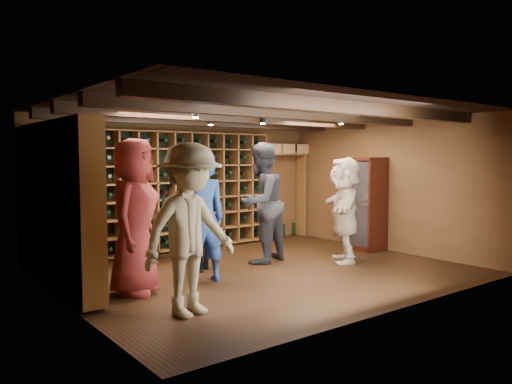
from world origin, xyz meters
TOP-DOWN VIEW (x-y plane):
  - ground at (0.00, 0.00)m, footprint 6.00×6.00m
  - room_shell at (0.00, 0.05)m, footprint 6.00×6.00m
  - wine_rack_back at (-0.52, 2.33)m, footprint 4.65×0.30m
  - wine_rack_left at (-2.83, 0.82)m, footprint 0.30×2.65m
  - crate_shelf at (2.41, 2.32)m, footprint 1.20×0.32m
  - display_cabinet at (2.71, 0.20)m, footprint 0.55×0.50m
  - man_blue_shirt at (-1.08, 0.03)m, footprint 0.75×0.58m
  - man_grey_suit at (0.38, 0.55)m, footprint 1.17×1.03m
  - guest_red_floral at (-2.12, 0.02)m, footprint 1.15×1.16m
  - guest_woman_black at (-0.74, 0.64)m, footprint 0.98×0.88m
  - guest_khaki at (-1.99, -1.20)m, footprint 1.37×0.95m
  - guest_beige at (1.56, -0.25)m, footprint 1.48×1.60m
  - tasting_table at (-1.12, 1.59)m, footprint 1.10×0.63m

SIDE VIEW (x-z plane):
  - ground at x=0.00m, z-range 0.00..0.00m
  - tasting_table at x=-1.12m, z-range 0.17..1.25m
  - guest_woman_black at x=-0.74m, z-range 0.00..1.59m
  - display_cabinet at x=2.71m, z-range -0.02..1.73m
  - guest_beige at x=1.56m, z-range 0.00..1.79m
  - man_blue_shirt at x=-1.08m, z-range 0.00..1.84m
  - guest_khaki at x=-1.99m, z-range 0.00..1.94m
  - guest_red_floral at x=-2.12m, z-range 0.00..2.03m
  - man_grey_suit at x=0.38m, z-range 0.00..2.03m
  - wine_rack_back at x=-0.52m, z-range 0.05..2.25m
  - wine_rack_left at x=-2.83m, z-range 0.05..2.25m
  - crate_shelf at x=2.41m, z-range 0.54..2.60m
  - room_shell at x=0.00m, z-range -0.58..5.42m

